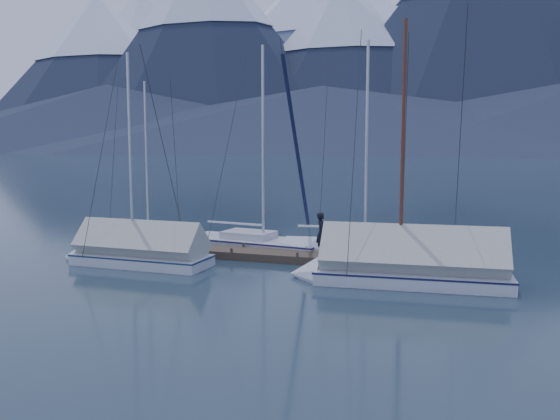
{
  "coord_description": "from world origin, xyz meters",
  "views": [
    {
      "loc": [
        8.1,
        -22.12,
        5.15
      ],
      "look_at": [
        0.0,
        2.0,
        2.2
      ],
      "focal_mm": 38.0,
      "sensor_mm": 36.0,
      "label": 1
    }
  ],
  "objects_px": {
    "sailboat_open_right": "(377,249)",
    "sailboat_covered_far": "(130,253)",
    "person": "(321,233)",
    "sailboat_open_left": "(158,240)",
    "sailboat_covered_near": "(395,269)",
    "sailboat_open_mid": "(274,247)"
  },
  "relations": [
    {
      "from": "sailboat_covered_near",
      "to": "sailboat_covered_far",
      "type": "relative_size",
      "value": 1.09
    },
    {
      "from": "sailboat_open_mid",
      "to": "person",
      "type": "distance_m",
      "value": 3.3
    },
    {
      "from": "sailboat_open_mid",
      "to": "sailboat_open_right",
      "type": "distance_m",
      "value": 4.83
    },
    {
      "from": "sailboat_open_left",
      "to": "sailboat_open_right",
      "type": "xyz_separation_m",
      "value": [
        11.07,
        0.72,
        0.03
      ]
    },
    {
      "from": "sailboat_covered_far",
      "to": "person",
      "type": "relative_size",
      "value": 5.41
    },
    {
      "from": "person",
      "to": "sailboat_covered_far",
      "type": "bearing_deg",
      "value": 91.15
    },
    {
      "from": "person",
      "to": "sailboat_open_left",
      "type": "bearing_deg",
      "value": 56.43
    },
    {
      "from": "person",
      "to": "sailboat_covered_near",
      "type": "bearing_deg",
      "value": -152.71
    },
    {
      "from": "sailboat_covered_near",
      "to": "person",
      "type": "xyz_separation_m",
      "value": [
        -3.58,
        3.0,
        0.71
      ]
    },
    {
      "from": "sailboat_open_right",
      "to": "person",
      "type": "bearing_deg",
      "value": -129.68
    },
    {
      "from": "sailboat_open_mid",
      "to": "sailboat_open_right",
      "type": "relative_size",
      "value": 0.99
    },
    {
      "from": "sailboat_covered_far",
      "to": "person",
      "type": "bearing_deg",
      "value": 23.88
    },
    {
      "from": "sailboat_open_left",
      "to": "sailboat_covered_far",
      "type": "xyz_separation_m",
      "value": [
        1.61,
        -5.02,
        0.31
      ]
    },
    {
      "from": "sailboat_open_right",
      "to": "person",
      "type": "height_order",
      "value": "sailboat_open_right"
    },
    {
      "from": "sailboat_open_right",
      "to": "sailboat_covered_far",
      "type": "xyz_separation_m",
      "value": [
        -9.46,
        -5.74,
        0.28
      ]
    },
    {
      "from": "sailboat_open_left",
      "to": "sailboat_covered_far",
      "type": "distance_m",
      "value": 5.28
    },
    {
      "from": "sailboat_open_left",
      "to": "sailboat_open_mid",
      "type": "height_order",
      "value": "sailboat_open_mid"
    },
    {
      "from": "sailboat_open_mid",
      "to": "person",
      "type": "height_order",
      "value": "sailboat_open_mid"
    },
    {
      "from": "sailboat_covered_near",
      "to": "sailboat_open_mid",
      "type": "bearing_deg",
      "value": 144.06
    },
    {
      "from": "sailboat_open_left",
      "to": "sailboat_open_mid",
      "type": "relative_size",
      "value": 0.85
    },
    {
      "from": "sailboat_open_left",
      "to": "person",
      "type": "xyz_separation_m",
      "value": [
        9.04,
        -1.73,
        1.07
      ]
    },
    {
      "from": "sailboat_open_mid",
      "to": "sailboat_covered_far",
      "type": "height_order",
      "value": "sailboat_open_mid"
    }
  ]
}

